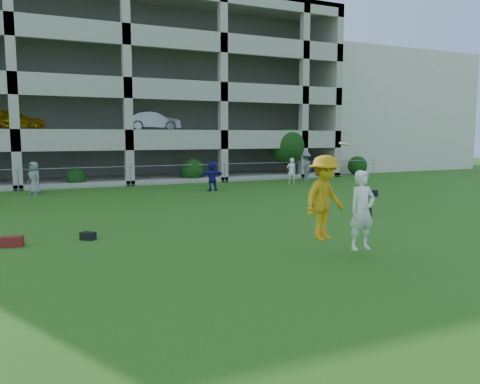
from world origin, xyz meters
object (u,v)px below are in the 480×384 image
stucco_building (353,114)px  bystander_d (212,176)px  bystander_e (291,171)px  parking_garage (105,94)px  bystander_f (306,167)px  crate_d (366,212)px  bystander_c (34,178)px  frisbee_contest (334,201)px

stucco_building → bystander_d: (-19.49, -13.25, -4.19)m
bystander_e → parking_garage: (-9.21, 11.62, 5.22)m
bystander_f → crate_d: bystander_f is taller
bystander_c → bystander_d: (8.72, -2.22, -0.02)m
frisbee_contest → bystander_c: bearing=110.8°
bystander_e → bystander_c: bearing=7.3°
bystander_c → bystander_f: 16.15m
stucco_building → bystander_e: bearing=-139.2°
stucco_building → bystander_f: (-12.06, -10.80, -4.05)m
bystander_c → crate_d: (11.04, -11.97, -0.67)m
frisbee_contest → bystander_e: bearing=62.6°
bystander_c → parking_garage: 13.00m
bystander_d → bystander_c: bearing=-24.8°
bystander_d → bystander_f: 7.83m
bystander_d → frisbee_contest: size_ratio=0.62×
bystander_e → frisbee_contest: size_ratio=0.61×
stucco_building → bystander_e: stucco_building is taller
bystander_c → crate_d: size_ratio=4.71×
stucco_building → bystander_c: (-28.21, -11.03, -4.18)m
bystander_c → parking_garage: (5.20, 10.73, 5.19)m
frisbee_contest → crate_d: bearing=44.1°
stucco_building → bystander_e: 18.72m
bystander_d → parking_garage: (-3.52, 12.95, 5.21)m
crate_d → stucco_building: bearing=53.3°
parking_garage → stucco_building: bearing=0.7°
stucco_building → frisbee_contest: size_ratio=6.14×
bystander_f → crate_d: bearing=39.4°
frisbee_contest → parking_garage: size_ratio=0.09×
bystander_d → bystander_e: 5.84m
stucco_building → parking_garage: size_ratio=0.53×
bystander_d → bystander_f: size_ratio=0.85×
bystander_c → bystander_f: size_ratio=0.87×
bystander_d → bystander_e: (5.69, 1.33, -0.01)m
bystander_c → bystander_f: bystander_f is taller
bystander_e → parking_garage: bearing=-40.8°
bystander_f → frisbee_contest: 19.50m
stucco_building → frisbee_contest: (-21.92, -27.62, -3.59)m
crate_d → frisbee_contest: (-4.76, -4.61, 1.26)m
stucco_building → parking_garage: (-23.01, -0.30, 1.01)m
parking_garage → bystander_f: bearing=-43.8°
bystander_f → crate_d: size_ratio=5.44×
bystander_e → crate_d: bearing=83.9°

